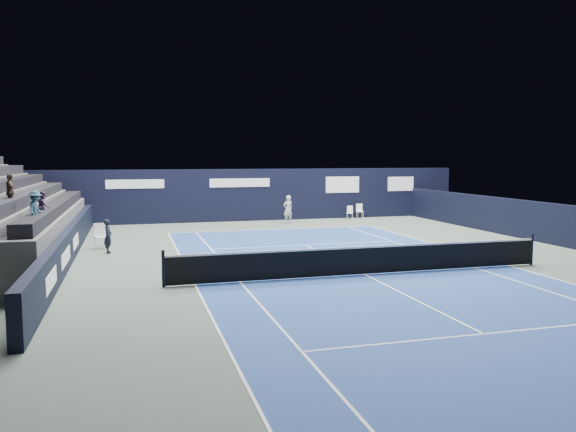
% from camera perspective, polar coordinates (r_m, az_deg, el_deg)
% --- Properties ---
extents(ground, '(48.00, 48.00, 0.00)m').
position_cam_1_polar(ground, '(20.31, 5.55, -4.84)').
color(ground, '#49574C').
rests_on(ground, ground).
extents(court_surface, '(10.97, 23.77, 0.01)m').
position_cam_1_polar(court_surface, '(18.50, 7.81, -5.93)').
color(court_surface, navy).
rests_on(court_surface, ground).
extents(enclosure_wall_right, '(0.30, 22.00, 1.80)m').
position_cam_1_polar(enclosure_wall_right, '(28.88, 22.35, -0.23)').
color(enclosure_wall_right, black).
rests_on(enclosure_wall_right, ground).
extents(folding_chair_back_a, '(0.48, 0.49, 0.82)m').
position_cam_1_polar(folding_chair_back_a, '(34.86, 6.31, 0.59)').
color(folding_chair_back_a, silver).
rests_on(folding_chair_back_a, ground).
extents(folding_chair_back_b, '(0.45, 0.44, 0.91)m').
position_cam_1_polar(folding_chair_back_b, '(35.42, 7.29, 0.62)').
color(folding_chair_back_b, white).
rests_on(folding_chair_back_b, ground).
extents(line_judge_chair, '(0.58, 0.57, 1.07)m').
position_cam_1_polar(line_judge_chair, '(24.66, -18.55, -1.77)').
color(line_judge_chair, silver).
rests_on(line_judge_chair, ground).
extents(line_judge, '(0.34, 0.51, 1.36)m').
position_cam_1_polar(line_judge, '(23.40, -17.81, -1.98)').
color(line_judge, black).
rests_on(line_judge, ground).
extents(court_markings, '(11.03, 23.83, 0.00)m').
position_cam_1_polar(court_markings, '(18.50, 7.81, -5.91)').
color(court_markings, white).
rests_on(court_markings, court_surface).
extents(tennis_net, '(12.90, 0.10, 1.10)m').
position_cam_1_polar(tennis_net, '(18.40, 7.83, -4.39)').
color(tennis_net, black).
rests_on(tennis_net, ground).
extents(back_sponsor_wall, '(26.00, 0.63, 3.10)m').
position_cam_1_polar(back_sponsor_wall, '(33.95, -3.32, 2.18)').
color(back_sponsor_wall, black).
rests_on(back_sponsor_wall, ground).
extents(side_barrier_left, '(0.33, 22.00, 1.20)m').
position_cam_1_polar(side_barrier_left, '(22.89, -21.18, -2.47)').
color(side_barrier_left, black).
rests_on(side_barrier_left, ground).
extents(tennis_player, '(0.68, 0.89, 1.62)m').
position_cam_1_polar(tennis_player, '(32.36, -0.01, 0.68)').
color(tennis_player, silver).
rests_on(tennis_player, ground).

